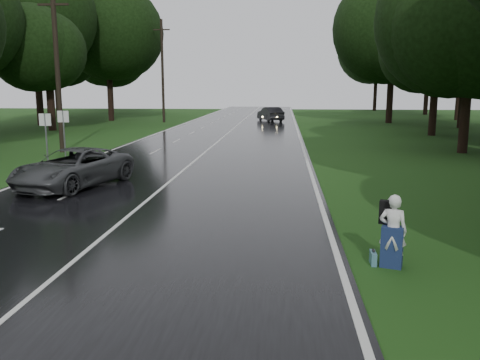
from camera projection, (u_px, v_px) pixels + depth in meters
name	position (u px, v px, depth m)	size (l,w,h in m)	color
ground	(56.00, 278.00, 10.20)	(160.00, 160.00, 0.00)	#1D4314
road	(206.00, 152.00, 29.79)	(12.00, 140.00, 0.04)	black
lane_center	(206.00, 152.00, 29.79)	(0.12, 140.00, 0.01)	silver
grey_car	(73.00, 168.00, 19.25)	(2.41, 5.23, 1.45)	#414345
far_car	(270.00, 114.00, 56.56)	(1.66, 4.75, 1.57)	black
hitchhiker	(392.00, 233.00, 10.72)	(0.67, 0.64, 1.59)	silver
suitcase	(373.00, 258.00, 10.97)	(0.11, 0.40, 0.28)	#427281
utility_pole_mid	(63.00, 152.00, 29.94)	(1.80, 0.28, 9.32)	black
utility_pole_far	(164.00, 122.00, 55.28)	(1.80, 0.28, 10.89)	black
road_sign_a	(48.00, 164.00, 25.30)	(0.60, 0.10, 2.52)	white
road_sign_b	(66.00, 158.00, 27.34)	(0.61, 0.10, 2.56)	white
tree_left_e	(53.00, 130.00, 44.97)	(8.22, 8.22, 12.84)	black
tree_left_f	(111.00, 121.00, 58.08)	(11.19, 11.19, 17.49)	black
tree_right_d	(462.00, 153.00, 29.61)	(8.20, 8.20, 12.82)	black
tree_right_e	(431.00, 135.00, 40.28)	(7.85, 7.85, 12.26)	black
tree_right_f	(389.00, 123.00, 54.35)	(10.59, 10.59, 16.55)	black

